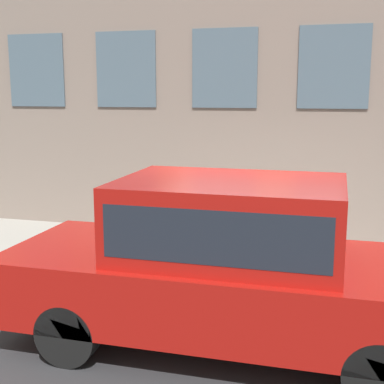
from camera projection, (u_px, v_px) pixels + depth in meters
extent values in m
plane|color=#2D2D30|center=(249.00, 299.00, 7.38)|extent=(80.00, 80.00, 0.00)
cube|color=#9E9B93|center=(263.00, 263.00, 8.68)|extent=(2.77, 60.00, 0.14)
cube|color=#4C6070|center=(334.00, 67.00, 9.14)|extent=(0.03, 1.20, 1.41)
cube|color=#4C6070|center=(224.00, 68.00, 9.64)|extent=(0.03, 1.20, 1.41)
cube|color=#4C6070|center=(126.00, 70.00, 10.13)|extent=(0.03, 1.20, 1.41)
cube|color=#4C6070|center=(36.00, 71.00, 10.63)|extent=(0.03, 1.20, 1.41)
cylinder|color=gold|center=(214.00, 275.00, 7.88)|extent=(0.32, 0.32, 0.04)
cylinder|color=gold|center=(214.00, 258.00, 7.83)|extent=(0.24, 0.24, 0.56)
sphere|color=#A4891E|center=(214.00, 239.00, 7.78)|extent=(0.25, 0.25, 0.25)
cylinder|color=black|center=(214.00, 234.00, 7.77)|extent=(0.08, 0.08, 0.10)
cylinder|color=gold|center=(225.00, 254.00, 7.78)|extent=(0.09, 0.10, 0.09)
cylinder|color=gold|center=(203.00, 252.00, 7.87)|extent=(0.09, 0.10, 0.09)
cylinder|color=#998466|center=(170.00, 246.00, 8.36)|extent=(0.09, 0.09, 0.60)
cylinder|color=#998466|center=(173.00, 244.00, 8.48)|extent=(0.09, 0.09, 0.60)
cube|color=#268C4C|center=(171.00, 212.00, 8.32)|extent=(0.16, 0.11, 0.45)
cylinder|color=#268C4C|center=(169.00, 213.00, 8.21)|extent=(0.07, 0.07, 0.43)
cylinder|color=#268C4C|center=(173.00, 210.00, 8.43)|extent=(0.07, 0.07, 0.43)
sphere|color=brown|center=(171.00, 192.00, 8.26)|extent=(0.20, 0.20, 0.20)
cylinder|color=black|center=(68.00, 334.00, 5.56)|extent=(0.24, 0.67, 0.67)
cylinder|color=black|center=(129.00, 280.00, 7.16)|extent=(0.24, 0.67, 0.67)
cylinder|color=black|center=(379.00, 374.00, 4.76)|extent=(0.24, 0.67, 0.67)
cylinder|color=black|center=(370.00, 303.00, 6.36)|extent=(0.24, 0.67, 0.67)
cube|color=#A5140F|center=(229.00, 286.00, 5.89)|extent=(1.93, 4.96, 0.73)
cube|color=#A5140F|center=(230.00, 218.00, 5.75)|extent=(1.70, 2.38, 0.83)
cube|color=#1E232D|center=(230.00, 218.00, 5.75)|extent=(1.71, 2.19, 0.53)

